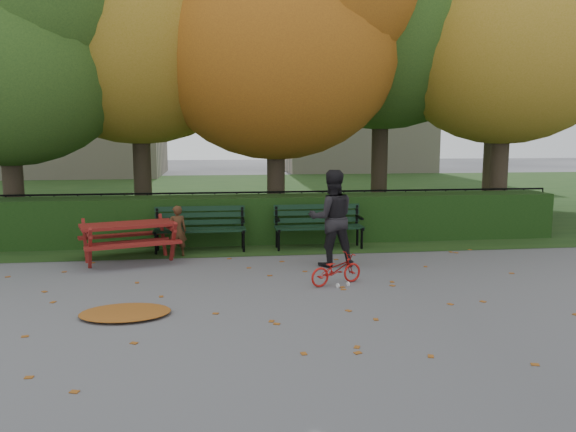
{
  "coord_description": "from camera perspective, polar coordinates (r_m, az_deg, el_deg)",
  "views": [
    {
      "loc": [
        -0.99,
        -7.49,
        2.31
      ],
      "look_at": [
        0.18,
        1.44,
        1.0
      ],
      "focal_mm": 35.0,
      "sensor_mm": 36.0,
      "label": 1
    }
  ],
  "objects": [
    {
      "name": "ground",
      "position": [
        7.9,
        0.06,
        -8.72
      ],
      "size": [
        90.0,
        90.0,
        0.0
      ],
      "primitive_type": "plane",
      "color": "slate",
      "rests_on": "ground"
    },
    {
      "name": "grass_strip",
      "position": [
        21.64,
        -4.77,
        2.12
      ],
      "size": [
        90.0,
        90.0,
        0.0
      ],
      "primitive_type": "plane",
      "color": "#173312",
      "rests_on": "ground"
    },
    {
      "name": "building_left",
      "position": [
        34.83,
        -21.54,
        16.28
      ],
      "size": [
        10.0,
        7.0,
        15.0
      ],
      "primitive_type": "cube",
      "color": "#B2A78D",
      "rests_on": "ground"
    },
    {
      "name": "building_right",
      "position": [
        36.8,
        6.96,
        13.96
      ],
      "size": [
        9.0,
        6.0,
        12.0
      ],
      "primitive_type": "cube",
      "color": "#B2A78D",
      "rests_on": "ground"
    },
    {
      "name": "hedge",
      "position": [
        12.17,
        -2.7,
        -0.29
      ],
      "size": [
        13.0,
        0.9,
        1.0
      ],
      "primitive_type": "cube",
      "color": "black",
      "rests_on": "ground"
    },
    {
      "name": "iron_fence",
      "position": [
        12.95,
        -2.99,
        0.39
      ],
      "size": [
        14.0,
        0.04,
        1.02
      ],
      "color": "black",
      "rests_on": "ground"
    },
    {
      "name": "tree_a",
      "position": [
        13.91,
        -26.06,
        16.6
      ],
      "size": [
        5.88,
        5.6,
        7.48
      ],
      "color": "black",
      "rests_on": "ground"
    },
    {
      "name": "tree_b",
      "position": [
        14.64,
        -13.83,
        20.23
      ],
      "size": [
        6.72,
        6.4,
        8.79
      ],
      "color": "black",
      "rests_on": "ground"
    },
    {
      "name": "tree_c",
      "position": [
        13.81,
        0.29,
        18.76
      ],
      "size": [
        6.3,
        6.0,
        8.0
      ],
      "color": "black",
      "rests_on": "ground"
    },
    {
      "name": "tree_e",
      "position": [
        15.49,
        22.89,
        17.96
      ],
      "size": [
        6.09,
        5.8,
        8.16
      ],
      "color": "black",
      "rests_on": "ground"
    },
    {
      "name": "tree_g",
      "position": [
        19.85,
        21.63,
        16.58
      ],
      "size": [
        6.3,
        6.0,
        8.55
      ],
      "color": "black",
      "rests_on": "ground"
    },
    {
      "name": "bench_left",
      "position": [
        11.34,
        -8.92,
        -0.91
      ],
      "size": [
        1.8,
        0.57,
        0.88
      ],
      "color": "black",
      "rests_on": "ground"
    },
    {
      "name": "bench_right",
      "position": [
        11.53,
        3.09,
        -0.68
      ],
      "size": [
        1.8,
        0.57,
        0.88
      ],
      "color": "black",
      "rests_on": "ground"
    },
    {
      "name": "picnic_table",
      "position": [
        10.64,
        -15.91,
        -1.56
      ],
      "size": [
        1.98,
        1.78,
        0.81
      ],
      "rotation": [
        0.0,
        0.0,
        0.31
      ],
      "color": "maroon",
      "rests_on": "ground"
    },
    {
      "name": "leaf_pile",
      "position": [
        7.62,
        -16.2,
        -9.39
      ],
      "size": [
        1.39,
        1.21,
        0.08
      ],
      "primitive_type": "ellipsoid",
      "rotation": [
        0.0,
        0.0,
        -0.42
      ],
      "color": "brown",
      "rests_on": "ground"
    },
    {
      "name": "leaf_scatter",
      "position": [
        8.19,
        -0.21,
        -8.07
      ],
      "size": [
        9.0,
        5.7,
        0.01
      ],
      "primitive_type": null,
      "color": "brown",
      "rests_on": "ground"
    },
    {
      "name": "child",
      "position": [
        10.87,
        -11.18,
        -1.51
      ],
      "size": [
        0.4,
        0.31,
        0.99
      ],
      "primitive_type": "imported",
      "rotation": [
        0.0,
        0.0,
        3.37
      ],
      "color": "#452816",
      "rests_on": "ground"
    },
    {
      "name": "adult",
      "position": [
        9.9,
        4.46,
        -0.22
      ],
      "size": [
        0.84,
        0.66,
        1.71
      ],
      "primitive_type": "imported",
      "rotation": [
        0.0,
        0.0,
        3.16
      ],
      "color": "black",
      "rests_on": "ground"
    },
    {
      "name": "bicycle",
      "position": [
        8.76,
        4.91,
        -5.43
      ],
      "size": [
        0.96,
        0.64,
        0.48
      ],
      "primitive_type": "imported",
      "rotation": [
        0.0,
        0.0,
        1.97
      ],
      "color": "#B21510",
      "rests_on": "ground"
    }
  ]
}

